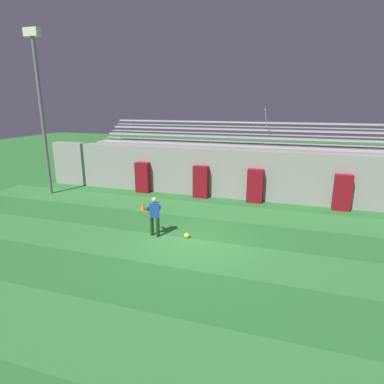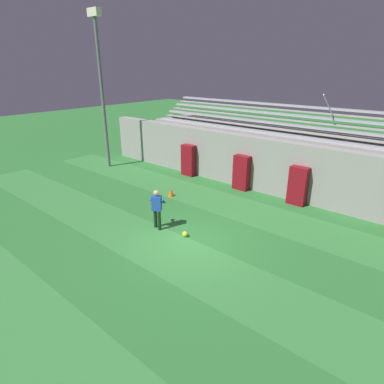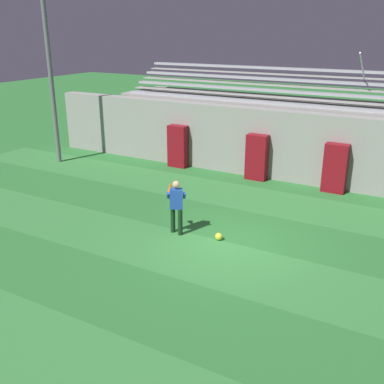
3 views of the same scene
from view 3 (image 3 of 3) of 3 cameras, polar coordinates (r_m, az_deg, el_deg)
ground_plane at (r=12.97m, az=4.83°, el=-6.67°), size 80.00×80.00×0.00m
turf_stripe_near at (r=8.76m, az=-13.03°, el=-22.12°), size 28.00×2.44×0.01m
turf_stripe_mid at (r=12.08m, az=2.62°, el=-8.75°), size 28.00×2.44×0.01m
turf_stripe_far at (r=16.21m, az=10.38°, el=-1.32°), size 28.00×2.44×0.01m
back_wall at (r=18.28m, az=13.49°, el=5.50°), size 24.00×0.60×2.80m
padding_pillar_gate_left at (r=18.36m, az=8.23°, el=4.38°), size 0.85×0.44×1.85m
padding_pillar_gate_right at (r=17.55m, az=17.72°, el=2.89°), size 0.85×0.44×1.85m
padding_pillar_far_left at (r=19.92m, az=-1.80°, el=5.82°), size 0.85×0.44×1.85m
bleacher_stand at (r=20.14m, az=15.12°, el=6.96°), size 18.00×3.35×5.03m
floodlight_pole at (r=21.02m, az=-18.05°, el=18.87°), size 0.90×0.36×9.22m
goalkeeper at (r=13.25m, az=-2.01°, el=-1.49°), size 0.73×0.70×1.67m
soccer_ball at (r=13.17m, az=3.41°, el=-5.67°), size 0.22×0.22×0.22m
traffic_cone at (r=16.76m, az=-2.76°, el=0.47°), size 0.30×0.30×0.42m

